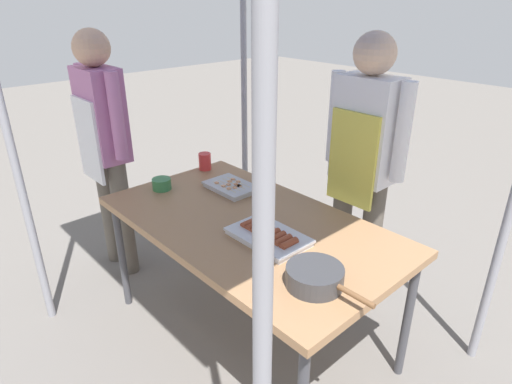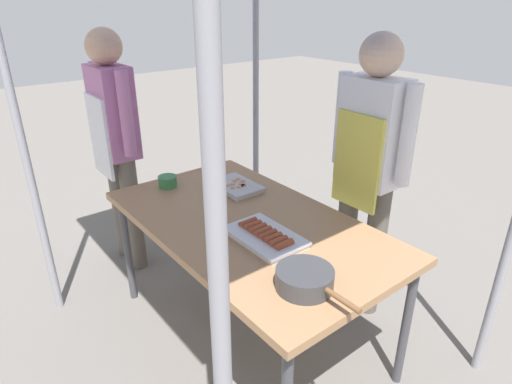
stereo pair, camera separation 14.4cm
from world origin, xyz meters
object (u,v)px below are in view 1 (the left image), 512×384
tray_meat_skewers (231,187)px  drink_cup_near_edge (205,161)px  customer_nearby (104,137)px  vendor_woman (363,155)px  stall_table (249,230)px  cooking_wok (315,276)px  condiment_bowl (162,184)px  tray_grilled_sausages (268,236)px

tray_meat_skewers → drink_cup_near_edge: bearing=167.8°
drink_cup_near_edge → customer_nearby: 0.67m
vendor_woman → customer_nearby: 1.64m
stall_table → drink_cup_near_edge: 0.80m
tray_meat_skewers → cooking_wok: size_ratio=0.79×
stall_table → customer_nearby: size_ratio=0.97×
tray_meat_skewers → drink_cup_near_edge: size_ratio=2.78×
drink_cup_near_edge → customer_nearby: (-0.43, -0.48, 0.17)m
stall_table → cooking_wok: 0.61m
condiment_bowl → drink_cup_near_edge: size_ratio=1.00×
customer_nearby → drink_cup_near_edge: bearing=47.9°
tray_grilled_sausages → customer_nearby: bearing=-173.6°
tray_grilled_sausages → tray_meat_skewers: (-0.57, 0.24, -0.00)m
customer_nearby → stall_table: bearing=10.1°
stall_table → tray_grilled_sausages: tray_grilled_sausages is taller
vendor_woman → stall_table: bearing=76.4°
drink_cup_near_edge → tray_meat_skewers: bearing=-12.2°
tray_grilled_sausages → condiment_bowl: bearing=-175.9°
stall_table → drink_cup_near_edge: bearing=160.1°
stall_table → condiment_bowl: (-0.65, -0.12, 0.09)m
condiment_bowl → vendor_woman: (0.83, 0.84, 0.20)m
tray_grilled_sausages → condiment_bowl: size_ratio=3.42×
tray_meat_skewers → drink_cup_near_edge: (-0.37, 0.08, 0.04)m
stall_table → drink_cup_near_edge: size_ratio=14.26×
stall_table → cooking_wok: cooking_wok is taller
stall_table → tray_grilled_sausages: (0.20, -0.06, 0.07)m
drink_cup_near_edge → vendor_woman: vendor_woman is taller
customer_nearby → tray_meat_skewers: bearing=26.4°
stall_table → tray_grilled_sausages: 0.22m
stall_table → customer_nearby: bearing=-169.9°
condiment_bowl → vendor_woman: size_ratio=0.07×
condiment_bowl → vendor_woman: 1.19m
stall_table → vendor_woman: size_ratio=0.97×
tray_grilled_sausages → vendor_woman: vendor_woman is taller
condiment_bowl → customer_nearby: (-0.52, -0.09, 0.19)m
tray_meat_skewers → cooking_wok: (0.96, -0.35, 0.03)m
tray_meat_skewers → customer_nearby: 0.92m
cooking_wok → vendor_woman: size_ratio=0.24×
tray_meat_skewers → drink_cup_near_edge: drink_cup_near_edge is taller
tray_meat_skewers → vendor_woman: vendor_woman is taller
condiment_bowl → customer_nearby: bearing=-169.9°
cooking_wok → vendor_woman: (-0.41, 0.88, 0.19)m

